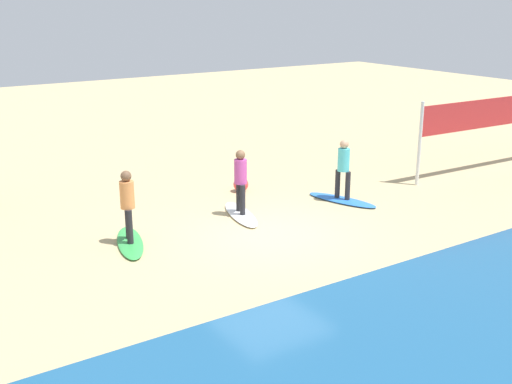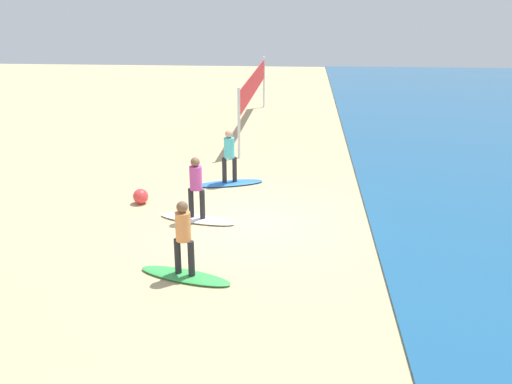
{
  "view_description": "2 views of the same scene",
  "coord_description": "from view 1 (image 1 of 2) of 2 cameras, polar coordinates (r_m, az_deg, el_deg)",
  "views": [
    {
      "loc": [
        8.06,
        11.6,
        5.39
      ],
      "look_at": [
        -0.01,
        -0.62,
        0.88
      ],
      "focal_mm": 44.77,
      "sensor_mm": 36.0,
      "label": 1
    },
    {
      "loc": [
        13.93,
        1.09,
        5.91
      ],
      "look_at": [
        1.11,
        0.15,
        1.28
      ],
      "focal_mm": 41.06,
      "sensor_mm": 36.0,
      "label": 2
    }
  ],
  "objects": [
    {
      "name": "ground_plane",
      "position": [
        15.12,
        1.26,
        -3.78
      ],
      "size": [
        60.0,
        60.0,
        0.0
      ],
      "primitive_type": "plane",
      "color": "tan"
    },
    {
      "name": "surfboard_blue",
      "position": [
        17.63,
        7.69,
        -0.71
      ],
      "size": [
        1.17,
        2.17,
        0.09
      ],
      "primitive_type": "ellipsoid",
      "rotation": [
        0.0,
        0.0,
        1.88
      ],
      "color": "blue",
      "rests_on": "ground"
    },
    {
      "name": "surfer_blue",
      "position": [
        17.35,
        7.82,
        2.41
      ],
      "size": [
        0.32,
        0.44,
        1.64
      ],
      "color": "#232328",
      "rests_on": "surfboard_blue"
    },
    {
      "name": "surfboard_white",
      "position": [
        16.34,
        -1.36,
        -2.0
      ],
      "size": [
        1.07,
        2.17,
        0.09
      ],
      "primitive_type": "ellipsoid",
      "rotation": [
        0.0,
        0.0,
        1.31
      ],
      "color": "white",
      "rests_on": "ground"
    },
    {
      "name": "surfer_white",
      "position": [
        16.04,
        -1.39,
        1.35
      ],
      "size": [
        0.32,
        0.45,
        1.64
      ],
      "color": "#232328",
      "rests_on": "surfboard_white"
    },
    {
      "name": "surfboard_green",
      "position": [
        14.78,
        -11.19,
        -4.45
      ],
      "size": [
        1.17,
        2.17,
        0.09
      ],
      "primitive_type": "ellipsoid",
      "rotation": [
        0.0,
        0.0,
        1.27
      ],
      "color": "green",
      "rests_on": "ground"
    },
    {
      "name": "surfer_green",
      "position": [
        14.45,
        -11.41,
        -0.78
      ],
      "size": [
        0.32,
        0.45,
        1.64
      ],
      "color": "#232328",
      "rests_on": "surfboard_green"
    },
    {
      "name": "beach_ball",
      "position": [
        18.31,
        -1.36,
        0.69
      ],
      "size": [
        0.43,
        0.43,
        0.43
      ],
      "primitive_type": "sphere",
      "color": "#E53838",
      "rests_on": "ground"
    }
  ]
}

